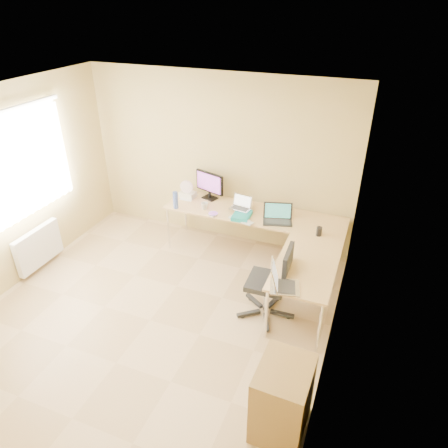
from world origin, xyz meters
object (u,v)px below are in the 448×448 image
at_px(desk_return, 304,288).
at_px(water_bottle, 176,200).
at_px(mug, 205,206).
at_px(cabinet, 282,400).
at_px(office_chair, 267,281).
at_px(monitor, 210,186).
at_px(laptop_center, 240,203).
at_px(desk_main, 253,234).
at_px(laptop_return, 286,279).
at_px(laptop_black, 278,214).
at_px(keyboard, 241,220).
at_px(desk_fan, 188,189).

height_order(desk_return, water_bottle, water_bottle).
bearing_deg(mug, cabinet, -53.34).
xyz_separation_m(desk_return, office_chair, (-0.42, -0.19, 0.13)).
relative_size(monitor, laptop_center, 1.72).
bearing_deg(desk_main, mug, -167.81).
bearing_deg(desk_main, laptop_center, -162.67).
height_order(desk_main, laptop_return, laptop_return).
relative_size(desk_main, monitor, 5.22).
xyz_separation_m(desk_return, laptop_black, (-0.59, 0.85, 0.49)).
distance_m(laptop_black, keyboard, 0.52).
bearing_deg(laptop_black, laptop_return, -88.16).
bearing_deg(monitor, cabinet, -38.27).
xyz_separation_m(monitor, mug, (0.07, -0.35, -0.17)).
xyz_separation_m(mug, desk_fan, (-0.41, 0.28, 0.08)).
height_order(keyboard, water_bottle, water_bottle).
bearing_deg(laptop_center, laptop_black, -0.33).
distance_m(desk_return, cabinet, 1.64).
height_order(laptop_black, cabinet, laptop_black).
xyz_separation_m(laptop_black, keyboard, (-0.49, -0.15, -0.12)).
height_order(desk_fan, laptop_return, desk_fan).
xyz_separation_m(desk_main, office_chair, (0.56, -1.19, 0.13)).
xyz_separation_m(keyboard, water_bottle, (-1.03, 0.01, 0.12)).
height_order(mug, cabinet, mug).
bearing_deg(desk_return, desk_fan, 151.82).
height_order(laptop_return, office_chair, office_chair).
bearing_deg(laptop_return, desk_main, 14.47).
xyz_separation_m(desk_fan, laptop_return, (1.97, -1.66, -0.01)).
distance_m(monitor, water_bottle, 0.60).
relative_size(laptop_black, mug, 3.79).
height_order(laptop_center, laptop_black, laptop_black).
bearing_deg(water_bottle, desk_return, -18.79).
relative_size(keyboard, laptop_return, 1.02).
xyz_separation_m(mug, cabinet, (1.84, -2.48, -0.42)).
bearing_deg(office_chair, laptop_center, 121.41).
xyz_separation_m(desk_main, desk_return, (0.98, -1.00, 0.00)).
bearing_deg(mug, desk_main, 12.19).
relative_size(laptop_center, desk_fan, 1.14).
bearing_deg(cabinet, office_chair, 113.35).
distance_m(desk_main, office_chair, 1.32).
bearing_deg(laptop_center, cabinet, -54.79).
height_order(keyboard, cabinet, cabinet).
bearing_deg(monitor, desk_fan, -150.28).
distance_m(desk_return, laptop_black, 1.15).
xyz_separation_m(monitor, laptop_black, (1.17, -0.34, -0.09)).
bearing_deg(laptop_return, desk_fan, 35.52).
bearing_deg(mug, water_bottle, -162.34).
bearing_deg(desk_return, mug, 153.46).
xyz_separation_m(laptop_black, water_bottle, (-1.52, -0.14, 0.00)).
distance_m(laptop_center, laptop_black, 0.59).
bearing_deg(office_chair, cabinet, -70.48).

